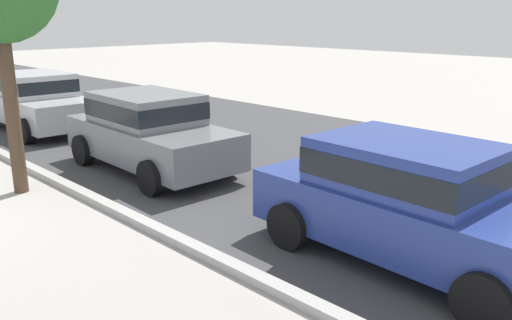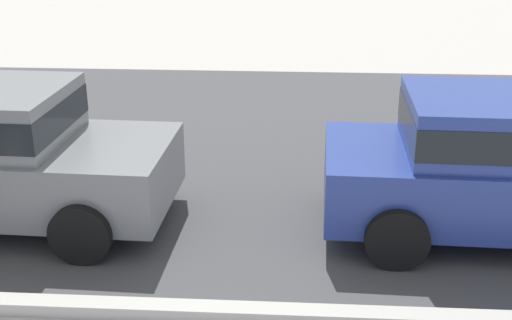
# 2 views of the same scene
# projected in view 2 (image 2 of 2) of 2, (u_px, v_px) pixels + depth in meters

# --- Properties ---
(street_surface) EXTENTS (60.00, 9.00, 0.01)m
(street_surface) POSITION_uv_depth(u_px,v_px,m) (64.00, 138.00, 10.39)
(street_surface) COLOR #424244
(street_surface) RESTS_ON ground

